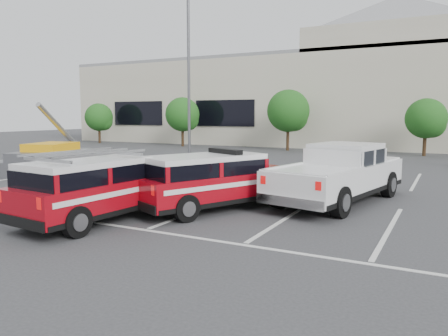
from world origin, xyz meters
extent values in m
plane|color=#333336|center=(0.00, 0.00, 0.00)|extent=(120.00, 120.00, 0.00)
cube|color=silver|center=(0.00, 4.50, 0.01)|extent=(23.00, 15.00, 0.01)
cube|color=beige|center=(0.00, 32.00, 4.00)|extent=(60.00, 15.00, 8.00)
cube|color=gray|center=(0.00, 32.00, 8.15)|extent=(60.00, 15.00, 0.30)
cube|color=beige|center=(2.00, 30.50, 9.00)|extent=(14.00, 12.00, 2.00)
pyramid|color=gray|center=(2.00, 30.50, 11.60)|extent=(15.98, 15.98, 3.20)
cylinder|color=#3F2B19|center=(-25.00, 22.00, 0.76)|extent=(0.24, 0.24, 1.51)
sphere|color=#164913|center=(-25.00, 22.00, 2.60)|extent=(2.77, 2.77, 2.77)
sphere|color=#164913|center=(-24.60, 22.20, 2.18)|extent=(1.85, 1.85, 1.85)
cylinder|color=#3F2B19|center=(-15.00, 22.00, 0.84)|extent=(0.24, 0.24, 1.67)
sphere|color=#164913|center=(-15.00, 22.00, 2.88)|extent=(3.07, 3.07, 3.07)
sphere|color=#164913|center=(-14.60, 22.20, 2.42)|extent=(2.05, 2.05, 2.05)
cylinder|color=#3F2B19|center=(-5.00, 22.00, 0.92)|extent=(0.24, 0.24, 1.84)
sphere|color=#164913|center=(-5.00, 22.00, 3.16)|extent=(3.37, 3.37, 3.37)
sphere|color=#164913|center=(-4.60, 22.20, 2.65)|extent=(2.24, 2.24, 2.24)
cylinder|color=#3F2B19|center=(5.00, 22.00, 0.76)|extent=(0.24, 0.24, 1.51)
sphere|color=#164913|center=(5.00, 22.00, 2.60)|extent=(2.77, 2.77, 2.77)
sphere|color=#164913|center=(5.40, 22.20, 2.18)|extent=(1.85, 1.85, 1.85)
cube|color=#59595E|center=(-8.00, 12.00, 0.10)|extent=(0.60, 0.60, 0.20)
cylinder|color=#59595E|center=(-8.00, 12.00, 5.00)|extent=(0.18, 0.18, 10.00)
cube|color=maroon|center=(0.36, 0.22, 0.72)|extent=(3.88, 5.49, 0.79)
cube|color=black|center=(0.16, -0.21, 1.32)|extent=(3.11, 4.06, 0.41)
cube|color=silver|center=(0.16, -0.21, 1.60)|extent=(3.04, 3.98, 0.15)
cube|color=black|center=(0.50, 0.52, 1.75)|extent=(1.38, 0.82, 0.14)
cube|color=silver|center=(3.44, 2.89, 0.82)|extent=(3.33, 6.52, 0.90)
cube|color=black|center=(3.55, 3.45, 1.50)|extent=(2.37, 2.54, 0.47)
cube|color=silver|center=(3.55, 3.45, 1.82)|extent=(2.32, 2.49, 0.17)
cube|color=maroon|center=(-1.74, -2.49, 0.72)|extent=(2.32, 4.99, 0.80)
cube|color=black|center=(-1.79, -2.96, 1.33)|extent=(2.03, 3.46, 0.42)
cube|color=silver|center=(-1.79, -2.96, 1.61)|extent=(1.99, 3.39, 0.15)
cube|color=#A5A5A8|center=(-1.79, -2.96, 1.88)|extent=(2.06, 3.14, 0.06)
cube|color=#59595E|center=(-10.32, 3.29, 0.58)|extent=(3.19, 4.24, 1.16)
cube|color=#EBA20D|center=(-10.32, 3.29, 1.31)|extent=(2.21, 2.66, 0.42)
cylinder|color=#A5A5A8|center=(-10.48, 3.90, 2.31)|extent=(1.02, 3.03, 2.25)
cube|color=#59595E|center=(-11.63, 1.65, 0.37)|extent=(1.34, 1.49, 0.74)
camera|label=1|loc=(6.67, -11.34, 2.87)|focal=35.00mm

